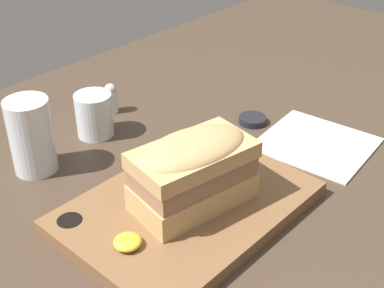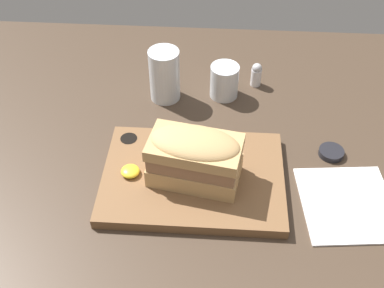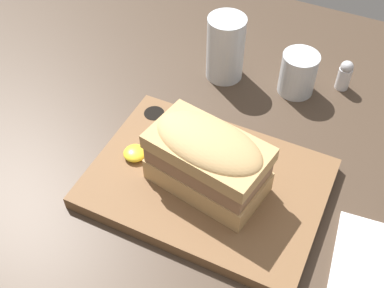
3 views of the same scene
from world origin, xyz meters
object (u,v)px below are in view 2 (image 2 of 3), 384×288
(napkin, at_px, (347,204))
(salt_shaker, at_px, (256,74))
(sandwich, at_px, (195,156))
(condiment_dish, at_px, (331,152))
(water_glass, at_px, (165,78))
(serving_board, at_px, (193,177))
(wine_glass, at_px, (224,83))

(napkin, height_order, salt_shaker, salt_shaker)
(sandwich, height_order, napkin, sandwich)
(condiment_dish, bearing_deg, salt_shaker, 123.08)
(napkin, bearing_deg, water_glass, 141.35)
(sandwich, bearing_deg, salt_shaker, 68.89)
(serving_board, xyz_separation_m, salt_shaker, (0.13, 0.32, 0.02))
(serving_board, relative_size, water_glass, 2.81)
(serving_board, distance_m, water_glass, 0.28)
(napkin, xyz_separation_m, salt_shaker, (-0.16, 0.36, 0.03))
(wine_glass, distance_m, salt_shaker, 0.09)
(serving_board, xyz_separation_m, water_glass, (-0.08, 0.26, 0.04))
(serving_board, bearing_deg, wine_glass, 78.60)
(napkin, distance_m, salt_shaker, 0.40)
(water_glass, distance_m, salt_shaker, 0.22)
(wine_glass, xyz_separation_m, salt_shaker, (0.08, 0.05, -0.00))
(serving_board, relative_size, sandwich, 1.92)
(water_glass, relative_size, salt_shaker, 2.10)
(napkin, bearing_deg, sandwich, 173.94)
(napkin, bearing_deg, serving_board, 172.37)
(sandwich, relative_size, salt_shaker, 3.07)
(wine_glass, height_order, salt_shaker, wine_glass)
(water_glass, distance_m, condiment_dish, 0.41)
(sandwich, bearing_deg, serving_board, 116.90)
(salt_shaker, bearing_deg, water_glass, -163.98)
(wine_glass, xyz_separation_m, napkin, (0.24, -0.32, -0.03))
(salt_shaker, relative_size, condiment_dish, 1.15)
(sandwich, relative_size, condiment_dish, 3.55)
(water_glass, height_order, salt_shaker, water_glass)
(serving_board, bearing_deg, water_glass, 107.26)
(sandwich, xyz_separation_m, salt_shaker, (0.13, 0.33, -0.05))
(wine_glass, distance_m, napkin, 0.40)
(condiment_dish, bearing_deg, serving_board, -161.97)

